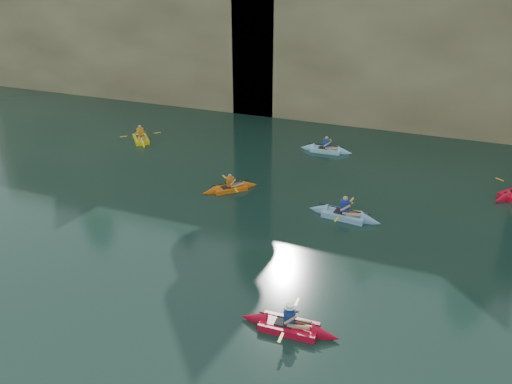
% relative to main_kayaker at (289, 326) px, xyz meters
% --- Properties ---
extents(ground, '(160.00, 160.00, 0.00)m').
position_rel_main_kayaker_xyz_m(ground, '(-1.05, -0.83, -0.15)').
color(ground, black).
rests_on(ground, ground).
extents(cliff, '(70.00, 16.00, 12.00)m').
position_rel_main_kayaker_xyz_m(cliff, '(-1.05, 29.17, 5.85)').
color(cliff, tan).
rests_on(cliff, ground).
extents(cliff_slab_west, '(26.00, 2.40, 10.56)m').
position_rel_main_kayaker_xyz_m(cliff_slab_west, '(-21.05, 21.77, 5.13)').
color(cliff_slab_west, tan).
rests_on(cliff_slab_west, ground).
extents(cliff_slab_center, '(24.00, 2.40, 11.40)m').
position_rel_main_kayaker_xyz_m(cliff_slab_center, '(0.95, 21.77, 5.55)').
color(cliff_slab_center, tan).
rests_on(cliff_slab_center, ground).
extents(sea_cave_west, '(4.50, 1.00, 4.00)m').
position_rel_main_kayaker_xyz_m(sea_cave_west, '(-19.05, 21.12, 1.85)').
color(sea_cave_west, black).
rests_on(sea_cave_west, ground).
extents(sea_cave_center, '(3.50, 1.00, 3.20)m').
position_rel_main_kayaker_xyz_m(sea_cave_center, '(-5.05, 21.12, 1.45)').
color(sea_cave_center, black).
rests_on(sea_cave_center, ground).
extents(main_kayaker, '(3.14, 2.14, 1.16)m').
position_rel_main_kayaker_xyz_m(main_kayaker, '(0.00, 0.00, 0.00)').
color(main_kayaker, red).
rests_on(main_kayaker, ground).
extents(kayaker_orange, '(2.47, 2.41, 1.07)m').
position_rel_main_kayaker_xyz_m(kayaker_orange, '(-5.78, 8.42, -0.02)').
color(kayaker_orange, orange).
rests_on(kayaker_orange, ground).
extents(kayaker_ltblue_near, '(3.30, 2.51, 1.28)m').
position_rel_main_kayaker_xyz_m(kayaker_ltblue_near, '(-0.05, 7.70, 0.00)').
color(kayaker_ltblue_near, '#7EACD3').
rests_on(kayaker_ltblue_near, ground).
extents(kayaker_yellow, '(2.60, 2.79, 1.26)m').
position_rel_main_kayaker_xyz_m(kayaker_yellow, '(-13.81, 12.91, 0.00)').
color(kayaker_yellow, yellow).
rests_on(kayaker_yellow, ground).
extents(kayaker_ltblue_mid, '(3.08, 2.31, 1.16)m').
position_rel_main_kayaker_xyz_m(kayaker_ltblue_mid, '(-2.82, 15.29, -0.01)').
color(kayaker_ltblue_mid, '#94D3F7').
rests_on(kayaker_ltblue_mid, ground).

